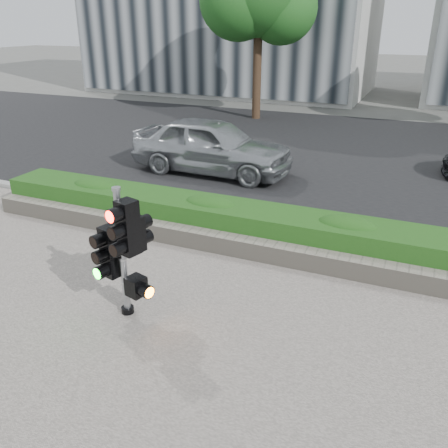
{
  "coord_description": "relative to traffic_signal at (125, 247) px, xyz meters",
  "views": [
    {
      "loc": [
        2.53,
        -5.44,
        4.06
      ],
      "look_at": [
        -0.07,
        0.6,
        1.21
      ],
      "focal_mm": 38.0,
      "sensor_mm": 36.0,
      "label": 1
    }
  ],
  "objects": [
    {
      "name": "traffic_signal",
      "position": [
        0.0,
        0.0,
        0.0
      ],
      "size": [
        0.72,
        0.59,
        1.97
      ],
      "rotation": [
        0.0,
        0.0,
        -0.28
      ],
      "color": "black",
      "rests_on": "sidewalk"
    },
    {
      "name": "stone_wall",
      "position": [
        1.11,
        2.4,
        -0.92
      ],
      "size": [
        12.0,
        0.32,
        0.34
      ],
      "primitive_type": "cube",
      "color": "gray",
      "rests_on": "sidewalk"
    },
    {
      "name": "hedge",
      "position": [
        1.11,
        3.05,
        -0.75
      ],
      "size": [
        12.0,
        1.0,
        0.68
      ],
      "primitive_type": "cube",
      "color": "#3B8127",
      "rests_on": "sidewalk"
    },
    {
      "name": "road",
      "position": [
        1.11,
        10.5,
        -1.11
      ],
      "size": [
        60.0,
        13.0,
        0.02
      ],
      "primitive_type": "cube",
      "color": "black",
      "rests_on": "ground"
    },
    {
      "name": "curb",
      "position": [
        1.11,
        3.65,
        -1.06
      ],
      "size": [
        60.0,
        0.25,
        0.12
      ],
      "primitive_type": "cube",
      "color": "gray",
      "rests_on": "ground"
    },
    {
      "name": "car_silver",
      "position": [
        -1.82,
        6.92,
        -0.32
      ],
      "size": [
        4.6,
        1.96,
        1.55
      ],
      "primitive_type": "imported",
      "rotation": [
        0.0,
        0.0,
        1.54
      ],
      "color": "#A7AAAE",
      "rests_on": "road"
    },
    {
      "name": "ground",
      "position": [
        1.11,
        0.5,
        -1.12
      ],
      "size": [
        120.0,
        120.0,
        0.0
      ],
      "primitive_type": "plane",
      "color": "#51514C",
      "rests_on": "ground"
    },
    {
      "name": "sidewalk",
      "position": [
        1.11,
        -2.0,
        -1.11
      ],
      "size": [
        16.0,
        11.0,
        0.03
      ],
      "primitive_type": "cube",
      "color": "#9E9389",
      "rests_on": "ground"
    }
  ]
}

